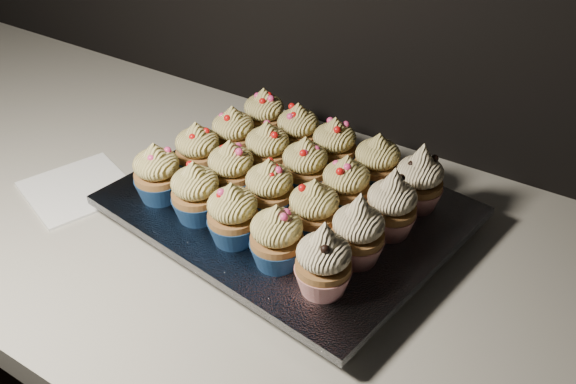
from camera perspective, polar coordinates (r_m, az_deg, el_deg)
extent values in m
cube|color=beige|center=(0.91, -7.30, -2.32)|extent=(2.44, 0.64, 0.04)
cube|color=white|center=(0.98, -18.14, 0.28)|extent=(0.18, 0.18, 0.00)
cube|color=black|center=(0.86, 0.00, -2.12)|extent=(0.43, 0.35, 0.02)
cube|color=silver|center=(0.85, 0.00, -1.21)|extent=(0.47, 0.39, 0.01)
cone|color=navy|center=(0.86, -11.36, 0.33)|extent=(0.06, 0.06, 0.03)
ellipsoid|color=#EBD577|center=(0.84, -11.66, 2.45)|extent=(0.06, 0.06, 0.04)
cone|color=#EBD577|center=(0.83, -11.84, 3.78)|extent=(0.03, 0.03, 0.02)
cone|color=navy|center=(0.82, -8.07, -1.39)|extent=(0.06, 0.06, 0.03)
ellipsoid|color=#EBD577|center=(0.80, -8.29, 0.80)|extent=(0.06, 0.06, 0.04)
cone|color=#EBD577|center=(0.78, -8.43, 2.19)|extent=(0.03, 0.03, 0.02)
cone|color=navy|center=(0.78, -4.84, -3.39)|extent=(0.06, 0.06, 0.03)
ellipsoid|color=#EBD577|center=(0.75, -4.98, -1.14)|extent=(0.06, 0.06, 0.04)
cone|color=#EBD577|center=(0.74, -5.07, 0.29)|extent=(0.03, 0.03, 0.02)
cone|color=navy|center=(0.74, -0.99, -5.46)|extent=(0.06, 0.06, 0.03)
ellipsoid|color=#EBD577|center=(0.72, -1.02, -3.16)|extent=(0.06, 0.06, 0.04)
cone|color=#EBD577|center=(0.70, -1.04, -1.69)|extent=(0.03, 0.03, 0.02)
cone|color=#AA1B17|center=(0.71, 3.10, -7.73)|extent=(0.06, 0.06, 0.03)
ellipsoid|color=#FFE6B3|center=(0.69, 3.20, -5.41)|extent=(0.06, 0.06, 0.04)
cone|color=#FFE6B3|center=(0.67, 3.28, -3.58)|extent=(0.03, 0.03, 0.03)
cone|color=navy|center=(0.90, -7.89, 2.31)|extent=(0.06, 0.06, 0.03)
ellipsoid|color=#EBD577|center=(0.88, -8.09, 4.39)|extent=(0.06, 0.06, 0.04)
cone|color=#EBD577|center=(0.87, -8.21, 5.69)|extent=(0.03, 0.03, 0.02)
cone|color=navy|center=(0.86, -5.00, 0.64)|extent=(0.06, 0.06, 0.03)
ellipsoid|color=#EBD577|center=(0.83, -5.13, 2.78)|extent=(0.06, 0.06, 0.04)
cone|color=#EBD577|center=(0.82, -5.21, 4.13)|extent=(0.03, 0.03, 0.02)
cone|color=navy|center=(0.82, -1.64, -1.13)|extent=(0.06, 0.06, 0.03)
ellipsoid|color=#EBD577|center=(0.79, -1.69, 1.08)|extent=(0.06, 0.06, 0.04)
cone|color=#EBD577|center=(0.78, -1.71, 2.47)|extent=(0.03, 0.03, 0.02)
cone|color=navy|center=(0.78, 2.28, -3.04)|extent=(0.06, 0.06, 0.03)
ellipsoid|color=#EBD577|center=(0.76, 2.35, -0.79)|extent=(0.06, 0.06, 0.04)
cone|color=#EBD577|center=(0.75, 2.39, 0.64)|extent=(0.03, 0.03, 0.02)
cone|color=#AA1B17|center=(0.75, 6.11, -5.05)|extent=(0.06, 0.06, 0.03)
ellipsoid|color=#FFE6B3|center=(0.73, 6.30, -2.77)|extent=(0.06, 0.06, 0.04)
cone|color=#FFE6B3|center=(0.71, 6.44, -0.99)|extent=(0.03, 0.03, 0.03)
cone|color=navy|center=(0.93, -4.80, 3.86)|extent=(0.06, 0.06, 0.03)
ellipsoid|color=#EBD577|center=(0.91, -4.92, 5.89)|extent=(0.06, 0.06, 0.04)
cone|color=#EBD577|center=(0.90, -4.99, 7.17)|extent=(0.03, 0.03, 0.02)
cone|color=navy|center=(0.89, -1.81, 2.42)|extent=(0.06, 0.06, 0.03)
ellipsoid|color=#EBD577|center=(0.87, -1.85, 4.52)|extent=(0.06, 0.06, 0.04)
cone|color=#EBD577|center=(0.86, -1.88, 5.83)|extent=(0.03, 0.03, 0.02)
cone|color=navy|center=(0.86, 1.49, 0.94)|extent=(0.06, 0.06, 0.03)
ellipsoid|color=#EBD577|center=(0.84, 1.53, 3.09)|extent=(0.06, 0.06, 0.04)
cone|color=#EBD577|center=(0.83, 1.56, 4.44)|extent=(0.03, 0.03, 0.02)
cone|color=navy|center=(0.83, 5.07, -0.80)|extent=(0.06, 0.06, 0.03)
ellipsoid|color=#EBD577|center=(0.80, 5.21, 1.39)|extent=(0.06, 0.06, 0.04)
cone|color=#EBD577|center=(0.79, 5.30, 2.77)|extent=(0.03, 0.03, 0.02)
cone|color=#AA1B17|center=(0.80, 9.01, -2.66)|extent=(0.06, 0.06, 0.03)
ellipsoid|color=#FFE6B3|center=(0.77, 9.27, -0.44)|extent=(0.06, 0.06, 0.04)
cone|color=#FFE6B3|center=(0.76, 9.46, 1.28)|extent=(0.03, 0.03, 0.03)
cone|color=navy|center=(0.98, -2.10, 5.56)|extent=(0.06, 0.06, 0.03)
ellipsoid|color=#EBD577|center=(0.96, -2.14, 7.53)|extent=(0.06, 0.06, 0.04)
cone|color=#EBD577|center=(0.95, -2.17, 8.76)|extent=(0.03, 0.03, 0.02)
cone|color=navy|center=(0.94, 0.88, 4.15)|extent=(0.06, 0.06, 0.03)
ellipsoid|color=#EBD577|center=(0.92, 0.90, 6.18)|extent=(0.06, 0.06, 0.04)
cone|color=#EBD577|center=(0.91, 0.92, 7.45)|extent=(0.03, 0.03, 0.02)
cone|color=navy|center=(0.90, 4.06, 2.78)|extent=(0.06, 0.06, 0.03)
ellipsoid|color=#EBD577|center=(0.88, 4.17, 4.86)|extent=(0.06, 0.06, 0.04)
cone|color=#EBD577|center=(0.87, 4.23, 6.16)|extent=(0.03, 0.03, 0.02)
cone|color=navy|center=(0.87, 7.79, 1.24)|extent=(0.06, 0.06, 0.03)
ellipsoid|color=#EBD577|center=(0.85, 7.99, 3.36)|extent=(0.06, 0.06, 0.04)
cone|color=#EBD577|center=(0.84, 8.12, 4.69)|extent=(0.03, 0.03, 0.02)
cone|color=#AA1B17|center=(0.85, 11.38, -0.37)|extent=(0.06, 0.06, 0.03)
ellipsoid|color=#FFE6B3|center=(0.83, 11.68, 1.77)|extent=(0.06, 0.06, 0.04)
cone|color=#FFE6B3|center=(0.81, 11.91, 3.42)|extent=(0.03, 0.03, 0.03)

